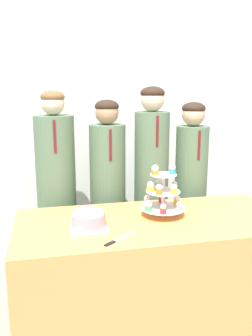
% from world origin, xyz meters
% --- Properties ---
extents(wall_back, '(9.00, 0.06, 2.70)m').
position_xyz_m(wall_back, '(0.00, 1.55, 1.35)').
color(wall_back, silver).
rests_on(wall_back, ground_plane).
extents(table, '(1.64, 0.73, 0.78)m').
position_xyz_m(table, '(0.00, 0.37, 0.39)').
color(table, '#EF9951').
rests_on(table, ground_plane).
extents(round_cake, '(0.21, 0.21, 0.12)m').
position_xyz_m(round_cake, '(-0.40, 0.32, 0.84)').
color(round_cake, white).
rests_on(round_cake, table).
extents(cake_knife, '(0.19, 0.16, 0.01)m').
position_xyz_m(cake_knife, '(-0.29, 0.11, 0.78)').
color(cake_knife, silver).
rests_on(cake_knife, table).
extents(cupcake_stand, '(0.27, 0.27, 0.32)m').
position_xyz_m(cupcake_stand, '(0.06, 0.42, 0.92)').
color(cupcake_stand, silver).
rests_on(cupcake_stand, table).
extents(student_0, '(0.28, 0.29, 1.53)m').
position_xyz_m(student_0, '(-0.56, 0.99, 0.73)').
color(student_0, '#567556').
rests_on(student_0, ground_plane).
extents(student_1, '(0.27, 0.27, 1.47)m').
position_xyz_m(student_1, '(-0.18, 0.99, 0.70)').
color(student_1, '#567556').
rests_on(student_1, ground_plane).
extents(student_2, '(0.26, 0.26, 1.56)m').
position_xyz_m(student_2, '(0.16, 0.99, 0.75)').
color(student_2, '#567556').
rests_on(student_2, ground_plane).
extents(student_3, '(0.25, 0.26, 1.45)m').
position_xyz_m(student_3, '(0.49, 0.99, 0.70)').
color(student_3, '#567556').
rests_on(student_3, ground_plane).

